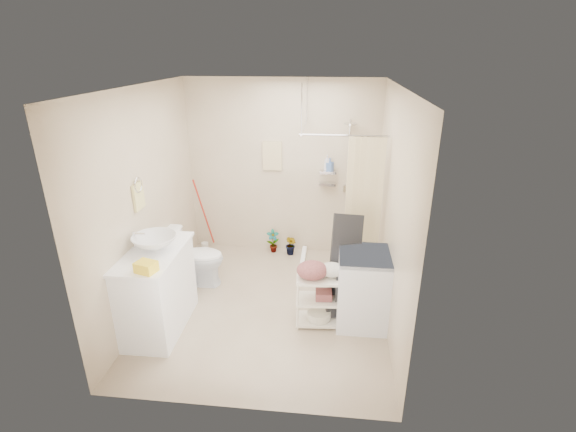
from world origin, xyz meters
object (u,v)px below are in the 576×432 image
object	(u,v)px
vanity	(156,290)
washing_machine	(364,288)
laundry_rack	(320,296)
toilet	(195,257)

from	to	relation	value
vanity	washing_machine	world-z (taller)	vanity
washing_machine	laundry_rack	world-z (taller)	washing_machine
laundry_rack	vanity	bearing A→B (deg)	-175.96
vanity	washing_machine	bearing A→B (deg)	8.15
vanity	toilet	world-z (taller)	vanity
washing_machine	laundry_rack	size ratio (longest dim) A/B	1.20
vanity	laundry_rack	distance (m)	1.82
toilet	laundry_rack	size ratio (longest dim) A/B	1.07
vanity	washing_machine	size ratio (longest dim) A/B	1.25
toilet	washing_machine	world-z (taller)	washing_machine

